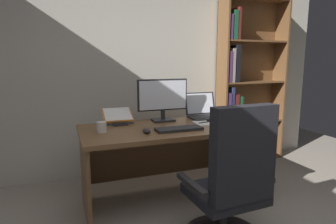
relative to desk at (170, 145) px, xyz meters
name	(u,v)px	position (x,y,z in m)	size (l,w,h in m)	color
wall_back	(149,69)	(0.08, 0.94, 0.71)	(4.85, 0.12, 2.52)	beige
desk	(170,145)	(0.00, 0.00, 0.00)	(1.71, 0.79, 0.76)	brown
bookshelf	(243,86)	(1.34, 0.74, 0.47)	(0.95, 0.27, 2.16)	brown
office_chair	(232,190)	(0.13, -0.90, -0.10)	(0.63, 0.60, 1.08)	#232326
monitor	(163,100)	(-0.01, 0.19, 0.42)	(0.52, 0.16, 0.43)	#232326
laptop	(204,113)	(0.47, 0.20, 0.26)	(0.36, 0.33, 0.26)	#232326
keyboard	(179,129)	(-0.01, -0.24, 0.22)	(0.42, 0.15, 0.02)	#232326
computer_mouse	(147,131)	(-0.31, -0.24, 0.22)	(0.06, 0.10, 0.04)	#232326
reading_stand_with_book	(118,116)	(-0.46, 0.24, 0.27)	(0.29, 0.26, 0.14)	#232326
open_binder	(237,125)	(0.56, -0.29, 0.22)	(0.43, 0.29, 0.02)	green
notepad	(202,123)	(0.31, -0.08, 0.21)	(0.15, 0.21, 0.01)	white
pen	(204,122)	(0.33, -0.08, 0.22)	(0.01, 0.01, 0.14)	black
coffee_mug	(102,127)	(-0.66, -0.08, 0.25)	(0.09, 0.09, 0.09)	silver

